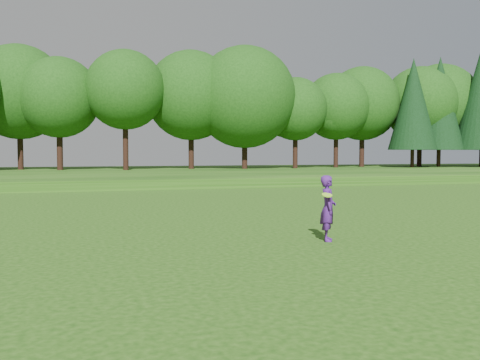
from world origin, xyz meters
name	(u,v)px	position (x,y,z in m)	size (l,w,h in m)	color
ground	(194,252)	(0.00, 0.00, 0.00)	(140.00, 140.00, 0.00)	#18440D
berm	(106,175)	(0.00, 34.00, 0.30)	(130.00, 30.00, 0.60)	#18440D
walking_path	(120,189)	(0.00, 20.00, 0.02)	(130.00, 1.60, 0.04)	gray
treeline	(102,85)	(0.00, 38.00, 8.10)	(104.00, 7.00, 15.00)	#153E0E
woman	(328,208)	(3.42, 0.43, 0.80)	(0.59, 0.72, 1.60)	#4C1A79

